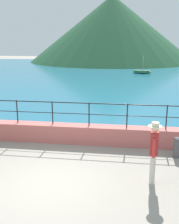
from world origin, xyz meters
name	(u,v)px	position (x,y,z in m)	size (l,w,h in m)	color
ground_plane	(47,185)	(0.00, 0.00, 0.00)	(120.00, 120.00, 0.00)	gray
promenade_wall	(71,133)	(0.00, 3.20, 0.35)	(20.00, 0.56, 0.70)	#BC605B
railing	(71,109)	(0.00, 3.20, 1.31)	(18.44, 0.04, 0.90)	black
lake_water	(109,73)	(0.00, 25.84, 0.03)	(64.00, 44.32, 0.06)	#236B89
hill_main	(112,29)	(-0.90, 45.31, 5.95)	(30.63, 30.63, 11.90)	#1E4C2D
person_walking	(154,150)	(2.84, 0.55, 0.98)	(0.38, 0.57, 1.75)	beige
bollard	(177,148)	(3.82, 2.34, 0.34)	(0.24, 0.24, 0.68)	#4C4C51
boat_2	(142,72)	(3.86, 25.74, 0.26)	(2.45, 1.40, 2.16)	#338C59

